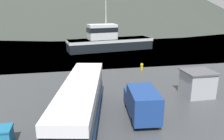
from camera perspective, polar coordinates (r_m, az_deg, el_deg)
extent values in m
plane|color=#3D5160|center=(149.81, -10.54, 12.79)|extent=(240.00, 240.00, 0.00)
cube|color=#194799|center=(17.08, -7.91, -10.81)|extent=(4.84, 12.06, 0.99)
cube|color=black|center=(16.62, -8.06, -7.56)|extent=(4.74, 11.82, 1.13)
cube|color=silver|center=(16.28, -8.18, -4.62)|extent=(4.84, 12.06, 0.70)
cube|color=black|center=(22.17, -5.81, -1.83)|extent=(2.19, 0.50, 1.52)
cylinder|color=black|center=(21.15, -9.26, -6.81)|extent=(0.47, 0.94, 0.90)
cylinder|color=black|center=(20.89, -3.18, -6.91)|extent=(0.47, 0.94, 0.90)
cube|color=navy|center=(17.34, 8.18, -8.64)|extent=(2.44, 3.85, 2.13)
cube|color=navy|center=(19.87, 6.39, -6.74)|extent=(2.23, 1.77, 1.17)
cube|color=black|center=(18.81, 6.95, -4.96)|extent=(1.78, 0.23, 0.74)
cylinder|color=black|center=(19.75, 3.77, -8.66)|extent=(0.29, 0.72, 0.70)
cylinder|color=black|center=(20.12, 9.10, -8.36)|extent=(0.29, 0.72, 0.70)
cylinder|color=black|center=(16.92, 5.52, -13.28)|extent=(0.29, 0.72, 0.70)
cylinder|color=black|center=(17.34, 11.76, -12.78)|extent=(0.29, 0.72, 0.70)
cube|color=black|center=(44.97, -0.45, 6.72)|extent=(17.77, 7.07, 2.29)
cube|color=silver|center=(44.84, -0.45, 7.80)|extent=(17.95, 7.14, 0.57)
cube|color=silver|center=(44.05, -2.60, 9.95)|extent=(5.95, 3.86, 2.96)
cube|color=black|center=(44.00, -2.61, 10.52)|extent=(6.08, 3.96, 0.89)
cylinder|color=#B2B2B7|center=(44.04, -1.61, 15.48)|extent=(0.20, 0.20, 5.51)
cube|color=teal|center=(16.36, -26.58, -15.40)|extent=(1.09, 1.10, 1.10)
cube|color=#1A5F86|center=(16.07, -26.86, -13.53)|extent=(1.20, 1.21, 0.12)
cube|color=#93999E|center=(23.41, 21.36, -3.39)|extent=(2.69, 2.55, 2.47)
cube|color=#4C4C51|center=(23.02, 21.70, -0.35)|extent=(2.96, 2.81, 0.12)
cylinder|color=#B29919|center=(31.06, 7.77, 0.60)|extent=(0.36, 0.36, 0.67)
sphere|color=#B29919|center=(30.94, 7.80, 1.39)|extent=(0.42, 0.42, 0.42)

